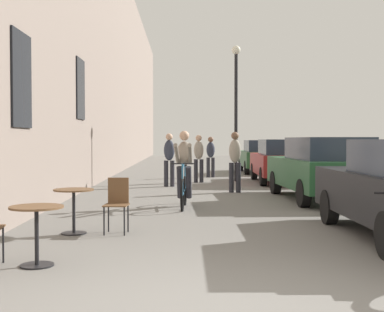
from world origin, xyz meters
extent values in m
cube|color=gray|center=(-3.45, 14.00, 4.99)|extent=(0.50, 68.00, 9.98)
cube|color=black|center=(-3.18, 4.90, 2.58)|extent=(0.04, 1.10, 1.70)
cube|color=black|center=(-3.18, 10.33, 2.93)|extent=(0.04, 1.10, 1.70)
cylinder|color=black|center=(-2.06, 1.74, 0.01)|extent=(0.40, 0.40, 0.02)
cylinder|color=black|center=(-2.06, 1.74, 0.36)|extent=(0.05, 0.05, 0.67)
cylinder|color=brown|center=(-2.06, 1.74, 0.71)|extent=(0.64, 0.64, 0.02)
cylinder|color=black|center=(-2.52, 1.92, 0.23)|extent=(0.02, 0.02, 0.45)
cylinder|color=black|center=(-2.06, 3.88, 0.01)|extent=(0.40, 0.40, 0.02)
cylinder|color=black|center=(-2.06, 3.88, 0.36)|extent=(0.05, 0.05, 0.67)
cylinder|color=brown|center=(-2.06, 3.88, 0.71)|extent=(0.64, 0.64, 0.02)
cylinder|color=black|center=(-1.24, 3.71, 0.23)|extent=(0.02, 0.02, 0.45)
cylinder|color=black|center=(-1.56, 3.73, 0.23)|extent=(0.02, 0.02, 0.45)
cylinder|color=black|center=(-1.21, 4.03, 0.23)|extent=(0.02, 0.02, 0.45)
cylinder|color=black|center=(-1.53, 4.06, 0.23)|extent=(0.02, 0.02, 0.45)
cube|color=brown|center=(-1.39, 3.88, 0.46)|extent=(0.41, 0.41, 0.02)
cube|color=brown|center=(-1.37, 4.06, 0.68)|extent=(0.34, 0.05, 0.42)
torus|color=black|center=(-0.32, 6.55, 0.33)|extent=(0.09, 0.71, 0.71)
torus|color=black|center=(-0.26, 7.59, 0.33)|extent=(0.09, 0.71, 0.71)
cylinder|color=#286084|center=(-0.26, 7.50, 0.61)|extent=(0.05, 0.22, 0.58)
cylinder|color=#286084|center=(-0.29, 7.01, 0.95)|extent=(0.09, 0.83, 0.14)
cylinder|color=#286084|center=(-0.32, 6.57, 0.67)|extent=(0.04, 0.09, 0.67)
cylinder|color=#286084|center=(-0.29, 7.10, 0.37)|extent=(0.10, 1.00, 0.12)
cylinder|color=black|center=(-0.32, 6.60, 1.00)|extent=(0.52, 0.06, 0.03)
ellipsoid|color=black|center=(-0.27, 7.41, 0.93)|extent=(0.12, 0.24, 0.06)
ellipsoid|color=gray|center=(-0.27, 7.33, 1.21)|extent=(0.36, 0.37, 0.59)
sphere|color=tan|center=(-0.27, 7.30, 1.60)|extent=(0.22, 0.22, 0.22)
cylinder|color=#26262D|center=(-0.18, 7.25, 0.55)|extent=(0.15, 0.40, 0.75)
cylinder|color=#26262D|center=(-0.38, 7.26, 0.55)|extent=(0.15, 0.40, 0.75)
cylinder|color=gray|center=(-0.15, 6.94, 1.20)|extent=(0.12, 0.75, 0.48)
cylinder|color=gray|center=(-0.44, 6.95, 1.20)|extent=(0.15, 0.75, 0.48)
cylinder|color=#26262D|center=(1.29, 10.40, 0.43)|extent=(0.14, 0.14, 0.85)
cylinder|color=#26262D|center=(1.09, 10.44, 0.43)|extent=(0.14, 0.14, 0.85)
ellipsoid|color=#9E9384|center=(1.19, 10.42, 1.19)|extent=(0.38, 0.30, 0.67)
sphere|color=brown|center=(1.19, 10.42, 1.62)|extent=(0.22, 0.22, 0.22)
cylinder|color=#26262D|center=(-0.64, 12.33, 0.42)|extent=(0.14, 0.14, 0.84)
cylinder|color=#26262D|center=(-0.84, 12.35, 0.42)|extent=(0.14, 0.14, 0.84)
ellipsoid|color=#2D3342|center=(-0.74, 12.34, 1.17)|extent=(0.35, 0.26, 0.66)
sphere|color=tan|center=(-0.74, 12.34, 1.60)|extent=(0.22, 0.22, 0.22)
cylinder|color=#26262D|center=(0.36, 13.95, 0.41)|extent=(0.14, 0.14, 0.82)
cylinder|color=#26262D|center=(0.16, 13.93, 0.41)|extent=(0.14, 0.14, 0.82)
ellipsoid|color=#9E9384|center=(0.26, 13.94, 1.14)|extent=(0.36, 0.26, 0.65)
sphere|color=tan|center=(0.26, 13.94, 1.57)|extent=(0.22, 0.22, 0.22)
cylinder|color=#26262D|center=(0.73, 16.46, 0.40)|extent=(0.14, 0.14, 0.79)
cylinder|color=#26262D|center=(0.92, 16.50, 0.40)|extent=(0.14, 0.14, 0.79)
ellipsoid|color=#2D3342|center=(0.82, 16.48, 1.11)|extent=(0.38, 0.30, 0.63)
sphere|color=brown|center=(0.82, 16.48, 1.52)|extent=(0.22, 0.22, 0.22)
cylinder|color=black|center=(1.63, 14.44, 2.30)|extent=(0.12, 0.12, 4.60)
sphere|color=silver|center=(1.63, 14.44, 4.74)|extent=(0.32, 0.32, 0.32)
cylinder|color=black|center=(2.31, 4.77, 0.31)|extent=(0.20, 0.62, 0.61)
cube|color=#23512D|center=(3.16, 8.58, 0.68)|extent=(1.99, 4.47, 0.72)
cube|color=#283342|center=(3.18, 8.05, 1.30)|extent=(1.62, 2.43, 0.53)
cylinder|color=black|center=(2.28, 10.00, 0.32)|extent=(0.23, 0.64, 0.63)
cylinder|color=black|center=(3.94, 10.06, 0.32)|extent=(0.23, 0.64, 0.63)
cylinder|color=black|center=(2.39, 7.10, 0.32)|extent=(0.23, 0.64, 0.63)
cylinder|color=black|center=(4.04, 7.16, 0.32)|extent=(0.23, 0.64, 0.63)
cube|color=maroon|center=(3.17, 13.86, 0.65)|extent=(1.90, 4.32, 0.69)
cube|color=#283342|center=(3.15, 13.35, 1.26)|extent=(1.56, 2.35, 0.52)
cylinder|color=black|center=(2.41, 15.29, 0.31)|extent=(0.22, 0.62, 0.62)
cylinder|color=black|center=(4.01, 15.24, 0.31)|extent=(0.22, 0.62, 0.62)
cylinder|color=black|center=(2.32, 12.48, 0.31)|extent=(0.22, 0.62, 0.62)
cylinder|color=black|center=(3.92, 12.43, 0.31)|extent=(0.22, 0.62, 0.62)
cube|color=#23512D|center=(3.29, 19.39, 0.64)|extent=(1.82, 4.21, 0.68)
cube|color=#283342|center=(3.28, 18.88, 1.23)|extent=(1.50, 2.29, 0.51)
cylinder|color=black|center=(2.53, 20.78, 0.30)|extent=(0.21, 0.61, 0.60)
cylinder|color=black|center=(4.10, 20.75, 0.30)|extent=(0.21, 0.61, 0.60)
cylinder|color=black|center=(2.47, 18.02, 0.30)|extent=(0.21, 0.61, 0.60)
cylinder|color=black|center=(4.04, 17.99, 0.30)|extent=(0.21, 0.61, 0.60)
camera|label=1|loc=(-0.33, -4.52, 1.51)|focal=49.12mm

